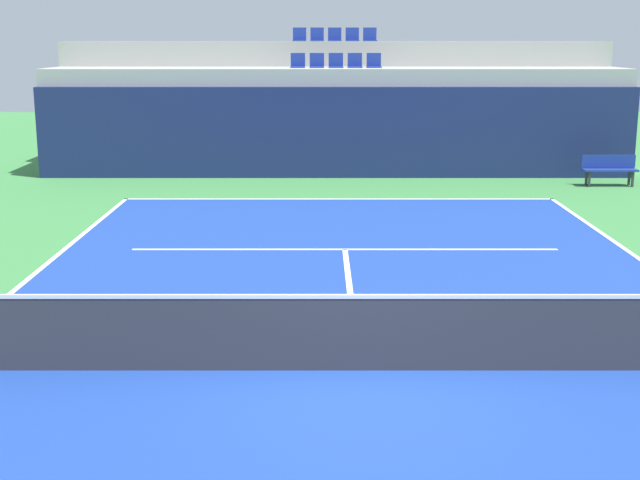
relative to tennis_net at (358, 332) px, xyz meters
The scene contains 12 objects.
ground_plane 0.51m from the tennis_net, ahead, with size 80.00×80.00×0.00m, color #387A3D.
court_surface 0.50m from the tennis_net, ahead, with size 11.00×24.00×0.01m, color navy.
baseline_far 11.96m from the tennis_net, 90.00° to the left, with size 11.00×0.10×0.00m, color white.
service_line_far 6.42m from the tennis_net, 90.00° to the left, with size 8.26×0.10×0.00m, color white.
centre_service_line 3.24m from the tennis_net, 90.00° to the left, with size 0.10×6.40×0.00m, color white.
back_wall 15.70m from the tennis_net, 90.00° to the left, with size 17.54×0.30×2.65m, color navy.
stands_tier_lower 17.06m from the tennis_net, 90.00° to the left, with size 17.54×2.40×3.15m, color #9E9E99.
stands_tier_upper 19.48m from the tennis_net, 90.00° to the left, with size 17.54×2.40×3.94m, color #9E9E99.
seating_row_lower 17.34m from the tennis_net, 90.00° to the left, with size 2.76×0.44×0.44m.
seating_row_upper 19.84m from the tennis_net, 90.00° to the left, with size 2.76×0.44×0.44m.
tennis_net is the anchor object (origin of this frame).
player_bench 16.04m from the tennis_net, 61.80° to the left, with size 1.50×0.40×0.85m.
Camera 1 is at (-0.48, -10.21, 3.98)m, focal length 49.45 mm.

